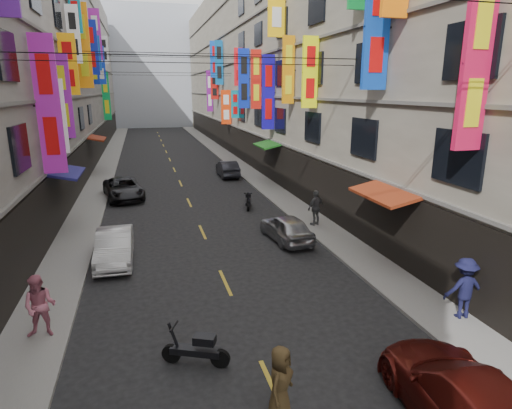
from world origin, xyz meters
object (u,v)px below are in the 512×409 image
car_left_mid (115,246)px  pedestrian_lfar (40,306)px  pedestrian_rfar (316,208)px  car_right_mid (286,228)px  pedestrian_crossing (280,383)px  car_right_far (227,169)px  car_right_near (470,405)px  scooter_far_right (248,201)px  scooter_crossing (197,349)px  car_left_far (123,189)px  pedestrian_rnear (464,288)px

car_left_mid → pedestrian_lfar: 5.72m
pedestrian_rfar → car_left_mid: bearing=-10.6°
car_left_mid → car_right_mid: 7.67m
pedestrian_lfar → pedestrian_crossing: 7.18m
car_right_far → pedestrian_crossing: 26.91m
car_right_near → pedestrian_rfar: pedestrian_rfar is taller
car_right_far → pedestrian_lfar: pedestrian_lfar is taller
car_right_near → car_right_mid: bearing=-84.4°
car_right_mid → pedestrian_lfar: size_ratio=2.04×
scooter_far_right → car_right_far: 9.92m
scooter_crossing → car_right_near: (5.03, -3.77, 0.30)m
car_left_far → pedestrian_rfar: size_ratio=2.58×
car_right_mid → pedestrian_lfar: 11.14m
pedestrian_crossing → pedestrian_rfar: bearing=14.9°
car_right_mid → pedestrian_rnear: bearing=103.3°
car_right_mid → pedestrian_lfar: bearing=27.4°
scooter_crossing → pedestrian_rfar: bearing=-12.2°
scooter_crossing → pedestrian_crossing: pedestrian_crossing is taller
scooter_far_right → pedestrian_rfar: size_ratio=0.96×
pedestrian_rfar → pedestrian_crossing: 13.54m
scooter_far_right → pedestrian_lfar: 15.13m
scooter_far_right → car_left_mid: car_left_mid is taller
car_right_near → car_right_mid: 12.15m
car_left_far → car_right_mid: car_left_far is taller
scooter_crossing → car_left_mid: car_left_mid is taller
scooter_far_right → car_left_far: bearing=-15.7°
pedestrian_lfar → scooter_far_right: bearing=61.1°
car_left_far → pedestrian_lfar: 16.60m
car_right_mid → pedestrian_rfar: 2.66m
car_right_near → pedestrian_crossing: 3.83m
pedestrian_rnear → car_left_far: bearing=-54.1°
scooter_crossing → car_right_mid: 9.90m
scooter_crossing → pedestrian_rnear: (8.13, 0.14, 0.63)m
scooter_far_right → car_right_far: size_ratio=0.44×
scooter_far_right → car_right_near: bearing=105.3°
scooter_crossing → pedestrian_rfar: (7.39, 9.94, 0.60)m
car_right_near → car_right_far: size_ratio=1.29×
car_right_far → pedestrian_rnear: bearing=96.6°
car_right_near → scooter_crossing: bearing=-30.1°
car_right_near → car_right_far: (0.60, 28.11, -0.09)m
scooter_crossing → car_left_far: bearing=31.7°
pedestrian_lfar → pedestrian_rnear: bearing=-2.5°
car_right_near → pedestrian_rnear: pedestrian_rnear is taller
car_right_far → pedestrian_rfar: (1.77, -14.40, 0.38)m
car_left_far → car_right_far: car_left_far is taller
pedestrian_crossing → scooter_crossing: bearing=74.4°
car_right_near → pedestrian_rfar: (2.37, 13.71, 0.29)m
car_right_near → car_right_mid: car_right_near is taller
scooter_crossing → car_left_far: car_left_far is taller
scooter_far_right → car_right_mid: car_right_mid is taller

